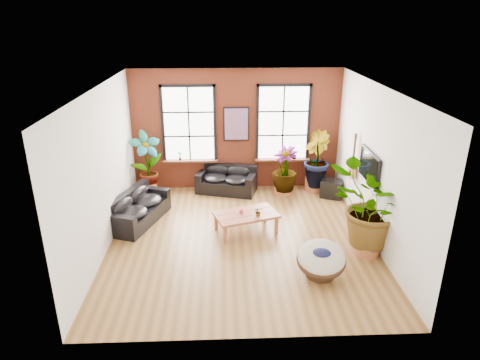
% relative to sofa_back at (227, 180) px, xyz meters
% --- Properties ---
extents(room, '(6.04, 6.54, 3.54)m').
position_rel_sofa_back_xyz_m(room, '(0.29, -2.73, 1.40)').
color(room, brown).
rests_on(room, ground).
extents(sofa_back, '(1.84, 1.24, 0.77)m').
position_rel_sofa_back_xyz_m(sofa_back, '(0.00, 0.00, 0.00)').
color(sofa_back, black).
rests_on(sofa_back, ground).
extents(sofa_left, '(1.41, 2.10, 0.77)m').
position_rel_sofa_back_xyz_m(sofa_left, '(-2.27, -1.86, -0.00)').
color(sofa_left, black).
rests_on(sofa_left, ground).
extents(coffee_table, '(1.65, 1.26, 0.56)m').
position_rel_sofa_back_xyz_m(coffee_table, '(0.43, -2.48, 0.07)').
color(coffee_table, '#A05439').
rests_on(coffee_table, ground).
extents(papasan_chair, '(1.17, 1.18, 0.74)m').
position_rel_sofa_back_xyz_m(papasan_chair, '(1.81, -4.42, 0.03)').
color(papasan_chair, '#3B2415').
rests_on(papasan_chair, ground).
extents(poster, '(0.74, 0.06, 0.98)m').
position_rel_sofa_back_xyz_m(poster, '(0.29, 0.30, 1.60)').
color(poster, black).
rests_on(poster, room).
extents(tv_wall_unit, '(0.13, 1.86, 1.20)m').
position_rel_sofa_back_xyz_m(tv_wall_unit, '(3.22, -2.28, 1.19)').
color(tv_wall_unit, black).
rests_on(tv_wall_unit, room).
extents(media_box, '(0.74, 0.68, 0.50)m').
position_rel_sofa_back_xyz_m(media_box, '(2.98, -0.52, -0.10)').
color(media_box, black).
rests_on(media_box, ground).
extents(pot_back_left, '(0.60, 0.60, 0.38)m').
position_rel_sofa_back_xyz_m(pot_back_left, '(-2.28, -0.15, -0.16)').
color(pot_back_left, '#B06239').
rests_on(pot_back_left, ground).
extents(pot_back_right, '(0.72, 0.72, 0.39)m').
position_rel_sofa_back_xyz_m(pot_back_right, '(2.58, -0.02, -0.15)').
color(pot_back_right, '#B06239').
rests_on(pot_back_right, ground).
extents(pot_right_wall, '(0.63, 0.63, 0.40)m').
position_rel_sofa_back_xyz_m(pot_right_wall, '(3.01, -3.62, -0.15)').
color(pot_right_wall, '#B06239').
rests_on(pot_right_wall, ground).
extents(pot_mid, '(0.56, 0.56, 0.37)m').
position_rel_sofa_back_xyz_m(pot_mid, '(1.63, -0.27, -0.16)').
color(pot_mid, '#B06239').
rests_on(pot_mid, ground).
extents(floor_plant_back_left, '(1.10, 1.01, 1.74)m').
position_rel_sofa_back_xyz_m(floor_plant_back_left, '(-2.24, -0.18, 0.67)').
color(floor_plant_back_left, '#2D4612').
rests_on(floor_plant_back_left, ground).
extents(floor_plant_back_right, '(0.91, 1.04, 1.64)m').
position_rel_sofa_back_xyz_m(floor_plant_back_right, '(2.58, 0.01, 0.62)').
color(floor_plant_back_right, '#2D4612').
rests_on(floor_plant_back_right, ground).
extents(floor_plant_right_wall, '(2.19, 2.12, 1.86)m').
position_rel_sofa_back_xyz_m(floor_plant_right_wall, '(3.00, -3.58, 0.74)').
color(floor_plant_right_wall, '#2D4612').
rests_on(floor_plant_right_wall, ground).
extents(floor_plant_mid, '(1.03, 1.03, 1.30)m').
position_rel_sofa_back_xyz_m(floor_plant_mid, '(1.64, -0.31, 0.44)').
color(floor_plant_mid, '#2D4612').
rests_on(floor_plant_mid, ground).
extents(table_plant, '(0.24, 0.22, 0.22)m').
position_rel_sofa_back_xyz_m(table_plant, '(0.71, -2.62, 0.23)').
color(table_plant, '#2D4612').
rests_on(table_plant, coffee_table).
extents(sill_plant_left, '(0.17, 0.17, 0.27)m').
position_rel_sofa_back_xyz_m(sill_plant_left, '(-1.36, 0.25, 0.69)').
color(sill_plant_left, '#2D4612').
rests_on(sill_plant_left, room).
extents(sill_plant_right, '(0.19, 0.19, 0.27)m').
position_rel_sofa_back_xyz_m(sill_plant_right, '(1.99, 0.25, 0.69)').
color(sill_plant_right, '#2D4612').
rests_on(sill_plant_right, room).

